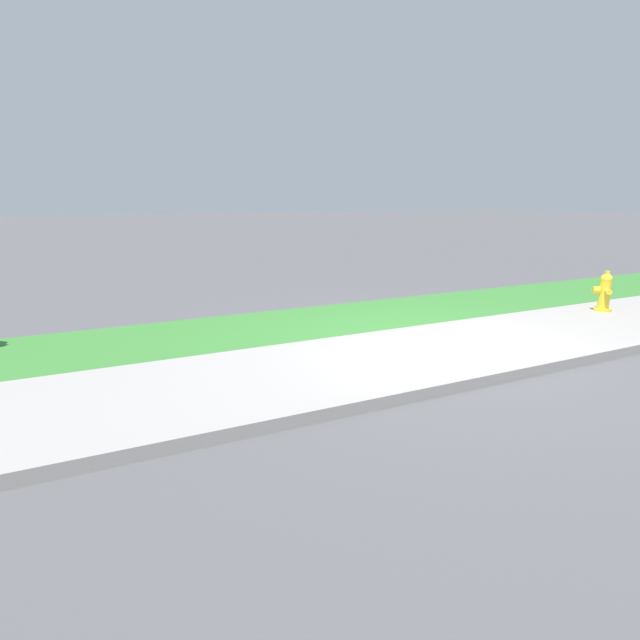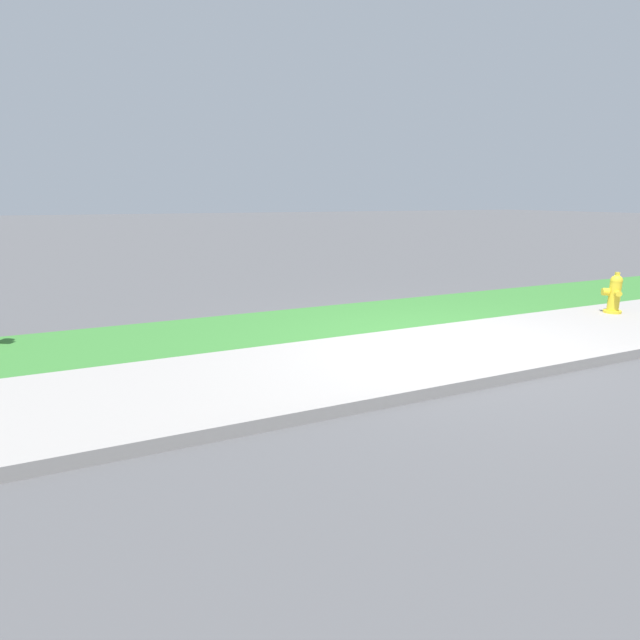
# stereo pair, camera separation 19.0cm
# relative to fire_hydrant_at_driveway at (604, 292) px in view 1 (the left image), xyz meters

# --- Properties ---
(ground_plane) EXTENTS (120.00, 120.00, 0.00)m
(ground_plane) POSITION_rel_fire_hydrant_at_driveway_xyz_m (-3.65, -0.52, -0.32)
(ground_plane) COLOR #515154
(sidewalk_pavement) EXTENTS (18.00, 2.09, 0.01)m
(sidewalk_pavement) POSITION_rel_fire_hydrant_at_driveway_xyz_m (-3.65, -0.52, -0.31)
(sidewalk_pavement) COLOR #9E9993
(sidewalk_pavement) RESTS_ON ground
(grass_verge) EXTENTS (18.00, 1.88, 0.01)m
(grass_verge) POSITION_rel_fire_hydrant_at_driveway_xyz_m (-3.65, 1.47, -0.31)
(grass_verge) COLOR #387A33
(grass_verge) RESTS_ON ground
(street_curb) EXTENTS (18.00, 0.16, 0.12)m
(street_curb) POSITION_rel_fire_hydrant_at_driveway_xyz_m (-3.65, -1.65, -0.26)
(street_curb) COLOR #9E9993
(street_curb) RESTS_ON ground
(fire_hydrant_at_driveway) EXTENTS (0.33, 0.34, 0.67)m
(fire_hydrant_at_driveway) POSITION_rel_fire_hydrant_at_driveway_xyz_m (0.00, 0.00, 0.00)
(fire_hydrant_at_driveway) COLOR yellow
(fire_hydrant_at_driveway) RESTS_ON ground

